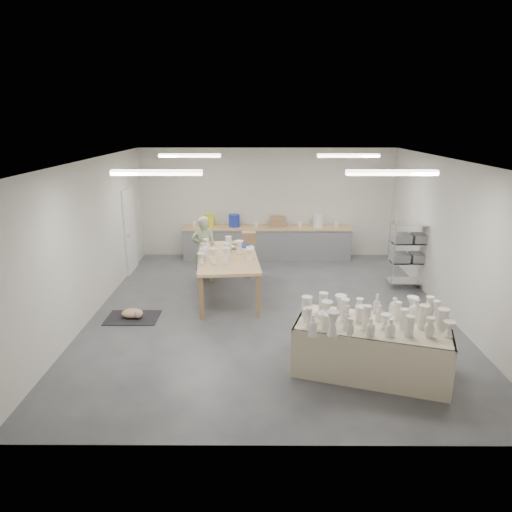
{
  "coord_description": "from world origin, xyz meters",
  "views": [
    {
      "loc": [
        -0.24,
        -8.55,
        3.71
      ],
      "look_at": [
        -0.29,
        0.36,
        1.05
      ],
      "focal_mm": 32.0,
      "sensor_mm": 36.0,
      "label": 1
    }
  ],
  "objects_px": {
    "work_table": "(228,255)",
    "drying_table": "(371,345)",
    "potter": "(204,249)",
    "red_stool": "(206,266)"
  },
  "relations": [
    {
      "from": "drying_table",
      "to": "work_table",
      "type": "relative_size",
      "value": 0.95
    },
    {
      "from": "drying_table",
      "to": "work_table",
      "type": "height_order",
      "value": "work_table"
    },
    {
      "from": "work_table",
      "to": "red_stool",
      "type": "height_order",
      "value": "work_table"
    },
    {
      "from": "work_table",
      "to": "red_stool",
      "type": "xyz_separation_m",
      "value": [
        -0.62,
        1.16,
        -0.63
      ]
    },
    {
      "from": "work_table",
      "to": "red_stool",
      "type": "relative_size",
      "value": 6.37
    },
    {
      "from": "work_table",
      "to": "drying_table",
      "type": "bearing_deg",
      "value": -58.88
    },
    {
      "from": "potter",
      "to": "red_stool",
      "type": "bearing_deg",
      "value": -90.83
    },
    {
      "from": "potter",
      "to": "red_stool",
      "type": "distance_m",
      "value": 0.57
    },
    {
      "from": "drying_table",
      "to": "potter",
      "type": "bearing_deg",
      "value": 143.45
    },
    {
      "from": "work_table",
      "to": "potter",
      "type": "distance_m",
      "value": 1.1
    }
  ]
}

